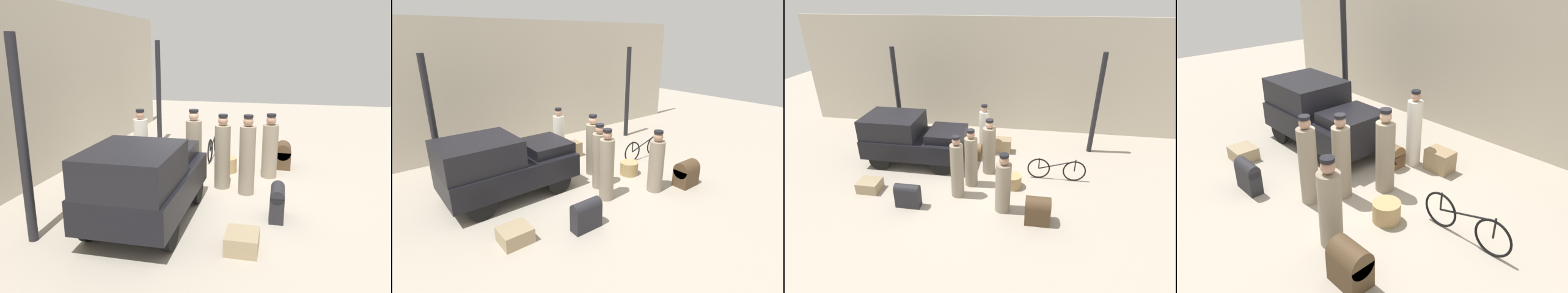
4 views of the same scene
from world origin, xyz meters
The scene contains 17 objects.
ground_plane centered at (0.00, 0.00, 0.00)m, with size 30.00×30.00×0.00m, color #A89E8E.
station_building_facade centered at (0.00, 4.08, 2.25)m, with size 16.00×0.15×4.50m.
canopy_pillar_left centered at (-3.32, 2.36, 1.78)m, with size 0.17×0.17×3.56m.
canopy_pillar_right centered at (3.93, 2.36, 1.78)m, with size 0.17×0.17×3.56m.
truck centered at (-2.22, 0.63, 0.89)m, with size 3.33×1.66×1.65m.
bicycle centered at (2.59, 0.17, 0.36)m, with size 1.77×0.04×0.74m.
wicker_basket centered at (1.28, -0.44, 0.20)m, with size 0.54×0.54×0.40m.
porter_carrying_trunk centered at (-0.24, -1.11, 0.86)m, with size 0.37×0.37×1.86m.
conductor_in_dark_uniform centered at (0.04, -0.50, 0.83)m, with size 0.38×0.38×1.81m.
porter_standing_middle centered at (0.47, 0.31, 0.84)m, with size 0.40×0.40×1.83m.
porter_with_bicycle centered at (0.12, 1.59, 0.85)m, with size 0.35×0.35×1.84m.
porter_lifting_near_truck centered at (1.09, -1.58, 0.77)m, with size 0.40×0.40×1.68m.
trunk_barrel_dark centered at (-0.12, 1.15, 0.26)m, with size 0.44×0.44×0.56m.
suitcase_tan_flat centered at (0.76, 1.81, 0.25)m, with size 0.62×0.45×0.50m.
trunk_large_brown centered at (-2.86, -1.29, 0.16)m, with size 0.63×0.55×0.32m.
trunk_wicker_pale centered at (-1.45, -1.84, 0.37)m, with size 0.67×0.28×0.69m.
suitcase_black_upright centered at (2.00, -1.93, 0.37)m, with size 0.62×0.45×0.73m.
Camera 3 is at (1.55, -8.20, 5.20)m, focal length 28.00 mm.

